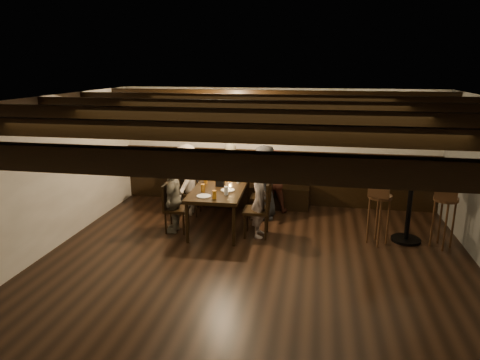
% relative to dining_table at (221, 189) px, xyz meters
% --- Properties ---
extents(room, '(7.00, 7.00, 7.00)m').
position_rel_dining_table_xyz_m(room, '(0.58, 0.16, 0.39)').
color(room, black).
rests_on(room, ground).
extents(dining_table, '(0.96, 2.01, 0.74)m').
position_rel_dining_table_xyz_m(dining_table, '(0.00, 0.00, 0.00)').
color(dining_table, black).
rests_on(dining_table, floor).
extents(chair_left_near, '(0.42, 0.42, 0.89)m').
position_rel_dining_table_xyz_m(chair_left_near, '(-0.74, 0.42, -0.41)').
color(chair_left_near, black).
rests_on(chair_left_near, floor).
extents(chair_left_far, '(0.41, 0.41, 0.86)m').
position_rel_dining_table_xyz_m(chair_left_far, '(-0.70, -0.48, -0.42)').
color(chair_left_far, black).
rests_on(chair_left_far, floor).
extents(chair_right_near, '(0.41, 0.41, 0.86)m').
position_rel_dining_table_xyz_m(chair_right_near, '(0.70, 0.48, -0.42)').
color(chair_right_near, black).
rests_on(chair_right_near, floor).
extents(chair_right_far, '(0.45, 0.45, 0.96)m').
position_rel_dining_table_xyz_m(chair_right_far, '(0.74, -0.42, -0.39)').
color(chair_right_far, black).
rests_on(chair_right_far, floor).
extents(person_bench_left, '(0.59, 0.40, 1.19)m').
position_rel_dining_table_xyz_m(person_bench_left, '(-0.93, 0.87, -0.09)').
color(person_bench_left, '#272729').
rests_on(person_bench_left, floor).
extents(person_bench_centre, '(0.50, 0.34, 1.34)m').
position_rel_dining_table_xyz_m(person_bench_centre, '(-0.04, 1.05, -0.01)').
color(person_bench_centre, '#A09880').
rests_on(person_bench_centre, floor).
extents(person_bench_right, '(0.62, 0.49, 1.25)m').
position_rel_dining_table_xyz_m(person_bench_right, '(0.87, 0.93, -0.06)').
color(person_bench_right, '#57291D').
rests_on(person_bench_right, floor).
extents(person_left_near, '(0.55, 0.92, 1.39)m').
position_rel_dining_table_xyz_m(person_left_near, '(-0.77, 0.42, 0.02)').
color(person_left_near, '#B5A799').
rests_on(person_left_near, floor).
extents(person_left_far, '(0.31, 0.70, 1.18)m').
position_rel_dining_table_xyz_m(person_left_far, '(-0.73, -0.48, -0.09)').
color(person_left_far, gray).
rests_on(person_left_far, floor).
extents(person_right_near, '(0.48, 0.71, 1.42)m').
position_rel_dining_table_xyz_m(person_right_near, '(0.73, 0.48, 0.03)').
color(person_right_near, '#29292C').
rests_on(person_right_near, floor).
extents(person_right_far, '(0.31, 0.46, 1.22)m').
position_rel_dining_table_xyz_m(person_right_far, '(0.77, -0.42, -0.07)').
color(person_right_far, gray).
rests_on(person_right_far, floor).
extents(pint_a, '(0.07, 0.07, 0.14)m').
position_rel_dining_table_xyz_m(pint_a, '(-0.31, 0.69, 0.13)').
color(pint_a, '#BF7219').
rests_on(pint_a, dining_table).
extents(pint_b, '(0.07, 0.07, 0.14)m').
position_rel_dining_table_xyz_m(pint_b, '(0.23, 0.66, 0.13)').
color(pint_b, '#BF7219').
rests_on(pint_b, dining_table).
extents(pint_c, '(0.07, 0.07, 0.14)m').
position_rel_dining_table_xyz_m(pint_c, '(-0.30, 0.09, 0.13)').
color(pint_c, '#BF7219').
rests_on(pint_c, dining_table).
extents(pint_d, '(0.07, 0.07, 0.14)m').
position_rel_dining_table_xyz_m(pint_d, '(0.29, 0.21, 0.13)').
color(pint_d, silver).
rests_on(pint_d, dining_table).
extents(pint_e, '(0.07, 0.07, 0.14)m').
position_rel_dining_table_xyz_m(pint_e, '(-0.20, -0.46, 0.13)').
color(pint_e, '#BF7219').
rests_on(pint_e, dining_table).
extents(pint_f, '(0.07, 0.07, 0.14)m').
position_rel_dining_table_xyz_m(pint_f, '(0.22, -0.54, 0.13)').
color(pint_f, silver).
rests_on(pint_f, dining_table).
extents(pint_g, '(0.07, 0.07, 0.14)m').
position_rel_dining_table_xyz_m(pint_g, '(0.08, -0.80, 0.13)').
color(pint_g, '#BF7219').
rests_on(pint_g, dining_table).
extents(plate_near, '(0.24, 0.24, 0.01)m').
position_rel_dining_table_xyz_m(plate_near, '(-0.12, -0.71, 0.07)').
color(plate_near, white).
rests_on(plate_near, dining_table).
extents(plate_far, '(0.24, 0.24, 0.01)m').
position_rel_dining_table_xyz_m(plate_far, '(0.19, -0.29, 0.07)').
color(plate_far, white).
rests_on(plate_far, dining_table).
extents(condiment_caddy, '(0.15, 0.10, 0.12)m').
position_rel_dining_table_xyz_m(condiment_caddy, '(0.00, -0.05, 0.12)').
color(condiment_caddy, black).
rests_on(condiment_caddy, dining_table).
extents(candle, '(0.05, 0.05, 0.05)m').
position_rel_dining_table_xyz_m(candle, '(0.11, 0.30, 0.09)').
color(candle, beige).
rests_on(candle, dining_table).
extents(high_top_table, '(0.66, 0.66, 1.16)m').
position_rel_dining_table_xyz_m(high_top_table, '(3.21, -0.20, 0.08)').
color(high_top_table, black).
rests_on(high_top_table, floor).
extents(bar_stool_left, '(0.40, 0.42, 1.18)m').
position_rel_dining_table_xyz_m(bar_stool_left, '(2.71, -0.41, -0.24)').
color(bar_stool_left, '#311E0F').
rests_on(bar_stool_left, floor).
extents(bar_stool_right, '(0.40, 0.42, 1.18)m').
position_rel_dining_table_xyz_m(bar_stool_right, '(3.71, -0.36, -0.24)').
color(bar_stool_right, '#311E0F').
rests_on(bar_stool_right, floor).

